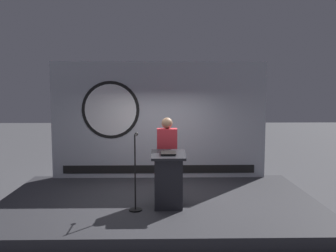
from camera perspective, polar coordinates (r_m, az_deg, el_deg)
ground_plane at (r=7.71m, az=-1.45°, el=-13.45°), size 40.00×40.00×0.00m
stage_platform at (r=7.66m, az=-1.45°, el=-12.39°), size 6.40×4.00×0.30m
banner_display at (r=9.16m, az=-1.71°, el=0.89°), size 5.37×0.12×2.92m
podium at (r=6.94m, az=0.07°, el=-8.45°), size 0.64×0.50×1.09m
speaker_person at (r=7.34m, az=-0.15°, el=-5.07°), size 0.40×0.26×1.68m
microphone_stand at (r=6.88m, az=-5.11°, el=-8.84°), size 0.24×0.60×1.42m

